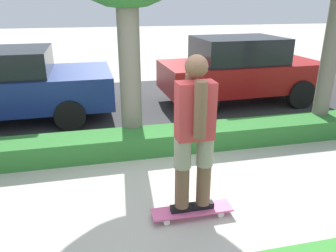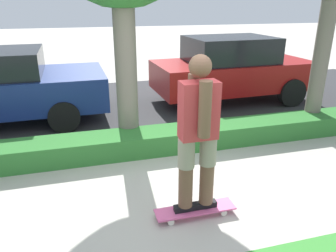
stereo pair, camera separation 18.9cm
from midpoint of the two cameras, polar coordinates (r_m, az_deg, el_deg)
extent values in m
plane|color=#ADA89E|center=(4.20, 2.40, -13.43)|extent=(60.00, 60.00, 0.00)
cube|color=#2D2D30|center=(7.96, -5.50, 3.56)|extent=(16.34, 5.00, 0.01)
cube|color=#2D702D|center=(5.49, -1.92, -2.64)|extent=(16.34, 0.60, 0.35)
cube|color=#DB5B93|center=(3.97, 5.61, -14.37)|extent=(0.95, 0.24, 0.02)
cylinder|color=silver|center=(4.03, 10.53, -14.88)|extent=(0.08, 0.04, 0.08)
cylinder|color=silver|center=(4.16, 9.55, -13.50)|extent=(0.08, 0.04, 0.08)
cylinder|color=silver|center=(3.85, 1.24, -16.39)|extent=(0.08, 0.04, 0.08)
cylinder|color=silver|center=(3.99, 0.59, -14.86)|extent=(0.08, 0.04, 0.08)
cube|color=black|center=(3.91, 3.81, -14.11)|extent=(0.26, 0.09, 0.07)
cylinder|color=brown|center=(3.67, 3.98, -8.32)|extent=(0.16, 0.16, 0.83)
cylinder|color=gray|center=(3.55, 4.08, -4.80)|extent=(0.19, 0.19, 0.33)
cube|color=black|center=(3.98, 7.42, -13.55)|extent=(0.26, 0.09, 0.07)
cylinder|color=brown|center=(3.74, 7.74, -7.84)|extent=(0.16, 0.16, 0.83)
cylinder|color=gray|center=(3.63, 7.93, -4.38)|extent=(0.19, 0.19, 0.33)
cube|color=#C6383D|center=(3.41, 6.33, 2.62)|extent=(0.40, 0.22, 0.62)
cylinder|color=brown|center=(3.25, 7.31, 2.75)|extent=(0.13, 0.13, 0.58)
cylinder|color=brown|center=(3.54, 5.51, 4.39)|extent=(0.13, 0.13, 0.58)
sphere|color=brown|center=(3.30, 6.65, 10.26)|extent=(0.24, 0.24, 0.24)
cylinder|color=#70665B|center=(5.43, -5.69, 10.52)|extent=(0.35, 0.35, 2.79)
cylinder|color=#70665B|center=(6.72, 27.35, 12.29)|extent=(0.29, 0.29, 3.24)
cube|color=navy|center=(7.61, -26.51, 5.58)|extent=(4.56, 2.05, 0.68)
cylinder|color=black|center=(6.62, -15.88, 1.90)|extent=(0.60, 0.24, 0.60)
cylinder|color=black|center=(8.36, -15.44, 5.85)|extent=(0.60, 0.24, 0.60)
cube|color=maroon|center=(8.31, 13.13, 8.56)|extent=(3.88, 1.88, 0.66)
cube|color=black|center=(8.15, 12.75, 12.83)|extent=(2.04, 1.60, 0.58)
cylinder|color=black|center=(8.32, 22.70, 5.13)|extent=(0.66, 0.21, 0.66)
cylinder|color=black|center=(9.61, 17.38, 7.76)|extent=(0.66, 0.21, 0.66)
cylinder|color=black|center=(7.23, 7.08, 4.41)|extent=(0.66, 0.21, 0.66)
cylinder|color=black|center=(8.68, 3.56, 7.34)|extent=(0.66, 0.21, 0.66)
camera|label=1|loc=(0.09, 91.25, -0.48)|focal=35.00mm
camera|label=2|loc=(0.09, -88.75, 0.48)|focal=35.00mm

